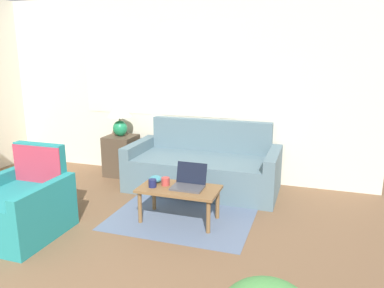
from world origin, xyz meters
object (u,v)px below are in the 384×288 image
Objects in this scene: armchair at (22,208)px; coffee_table at (179,192)px; laptop at (189,182)px; couch at (204,169)px; cup_yellow at (166,181)px; cup_navy at (152,183)px; table_lamp at (120,115)px; snack_bowl at (156,179)px.

armchair reaches higher than coffee_table.
couch is at bearing 97.59° from laptop.
cup_navy is at bearing -137.65° from cup_yellow.
table_lamp reaches higher than couch.
cup_yellow is at bearing -44.83° from table_lamp.
coffee_table is at bearing 14.07° from cup_navy.
couch reaches higher than laptop.
laptop reaches higher than snack_bowl.
snack_bowl is (-0.14, 0.05, -0.00)m from cup_yellow.
coffee_table is at bearing -150.86° from laptop.
snack_bowl is at bearing -47.21° from table_lamp.
couch is 1.08m from coffee_table.
cup_yellow is at bearing 33.12° from armchair.
cup_yellow is at bearing -175.16° from laptop.
armchair is at bearing -151.09° from laptop.
coffee_table is at bearing -14.11° from snack_bowl.
cup_navy is 0.58× the size of snack_bowl.
couch is 1.05m from snack_bowl.
snack_bowl is at bearing 176.46° from laptop.
armchair reaches higher than cup_navy.
armchair is at bearing -142.05° from snack_bowl.
laptop is at bearing 29.14° from coffee_table.
coffee_table is (0.04, -1.08, 0.06)m from couch.
couch is at bearing 83.06° from cup_yellow.
table_lamp is at bearing 173.37° from couch.
couch is 1.05m from laptop.
cup_navy is (-0.28, -0.07, 0.09)m from coffee_table.
table_lamp reaches higher than laptop.
snack_bowl is (-0.03, 0.15, -0.00)m from cup_navy.
laptop is (1.48, -1.18, -0.48)m from table_lamp.
coffee_table is 5.77× the size of snack_bowl.
cup_navy reaches higher than coffee_table.
cup_yellow is (0.11, 0.10, -0.00)m from cup_navy.
laptop is (0.14, -1.03, 0.17)m from couch.
cup_yellow is (1.24, 0.81, 0.15)m from armchair.
snack_bowl is at bearing 165.89° from coffee_table.
armchair is 1.01× the size of coffee_table.
cup_navy is 0.15m from snack_bowl.
laptop is 2.25× the size of snack_bowl.
armchair is at bearing -126.29° from couch.
armchair is 1.73× the size of table_lamp.
table_lamp is 0.58× the size of coffee_table.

